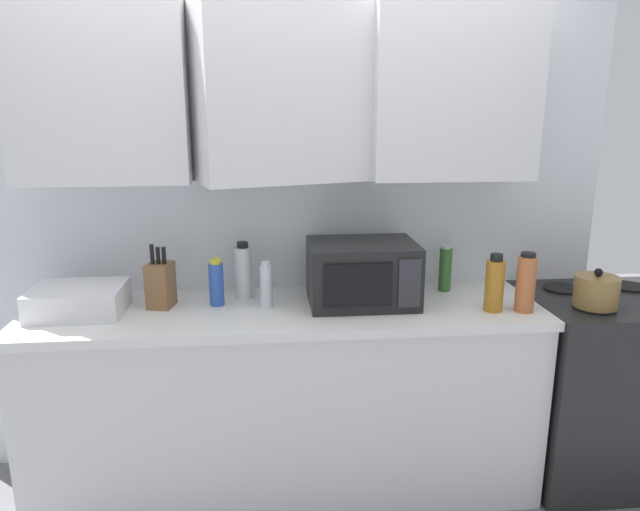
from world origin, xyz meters
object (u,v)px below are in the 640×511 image
object	(u,v)px
microwave	(362,273)
bottle_amber_vinegar	(495,284)
stove_range	(601,385)
bottle_green_oil	(445,269)
kettle	(596,291)
bottle_white_jar	(243,271)
bottle_clear_tall	(266,285)
knife_block	(160,284)
dish_rack	(79,300)
bottle_spice_jar	(526,283)
bottle_blue_cleaner	(216,283)

from	to	relation	value
microwave	bottle_amber_vinegar	size ratio (longest dim) A/B	1.88
stove_range	bottle_green_oil	size ratio (longest dim) A/B	4.05
stove_range	kettle	world-z (taller)	kettle
bottle_white_jar	bottle_clear_tall	world-z (taller)	bottle_white_jar
microwave	bottle_white_jar	world-z (taller)	microwave
bottle_white_jar	knife_block	bearing A→B (deg)	-163.91
bottle_amber_vinegar	bottle_clear_tall	xyz separation A→B (m)	(-0.99, 0.15, -0.02)
dish_rack	bottle_clear_tall	world-z (taller)	bottle_clear_tall
stove_range	bottle_spice_jar	world-z (taller)	bottle_spice_jar
microwave	dish_rack	bearing A→B (deg)	-178.70
kettle	bottle_green_oil	size ratio (longest dim) A/B	0.84
dish_rack	bottle_green_oil	size ratio (longest dim) A/B	1.69
bottle_blue_cleaner	bottle_clear_tall	xyz separation A→B (m)	(0.22, -0.05, -0.00)
bottle_blue_cleaner	bottle_clear_tall	distance (m)	0.23
bottle_spice_jar	bottle_amber_vinegar	world-z (taller)	bottle_spice_jar
stove_range	bottle_blue_cleaner	distance (m)	1.92
microwave	bottle_green_oil	distance (m)	0.45
bottle_white_jar	bottle_amber_vinegar	bearing A→B (deg)	-15.31
bottle_spice_jar	bottle_blue_cleaner	distance (m)	1.36
kettle	bottle_green_oil	distance (m)	0.67
bottle_clear_tall	bottle_white_jar	bearing A→B (deg)	124.71
kettle	bottle_spice_jar	world-z (taller)	bottle_spice_jar
kettle	dish_rack	size ratio (longest dim) A/B	0.50
bottle_clear_tall	bottle_blue_cleaner	bearing A→B (deg)	168.24
bottle_white_jar	dish_rack	bearing A→B (deg)	-167.03
stove_range	dish_rack	world-z (taller)	dish_rack
bottle_clear_tall	dish_rack	bearing A→B (deg)	-179.26
stove_range	bottle_amber_vinegar	xyz separation A→B (m)	(-0.63, -0.12, 0.57)
kettle	bottle_white_jar	bearing A→B (deg)	168.26
stove_range	dish_rack	distance (m)	2.47
knife_block	stove_range	bearing A→B (deg)	-2.11
bottle_amber_vinegar	bottle_white_jar	bearing A→B (deg)	164.69
bottle_green_oil	bottle_amber_vinegar	bearing A→B (deg)	-68.04
bottle_spice_jar	stove_range	bearing A→B (deg)	15.44
bottle_green_oil	bottle_white_jar	xyz separation A→B (m)	(-0.97, -0.01, 0.02)
stove_range	bottle_white_jar	bearing A→B (deg)	173.97
bottle_spice_jar	bottle_clear_tall	distance (m)	1.13
dish_rack	knife_block	bearing A→B (deg)	9.54
kettle	knife_block	world-z (taller)	knife_block
dish_rack	bottle_white_jar	distance (m)	0.72
bottle_clear_tall	stove_range	bearing A→B (deg)	-1.08
knife_block	bottle_white_jar	bearing A→B (deg)	16.09
dish_rack	bottle_spice_jar	world-z (taller)	bottle_spice_jar
bottle_white_jar	bottle_clear_tall	bearing A→B (deg)	-55.29
kettle	bottle_green_oil	bearing A→B (deg)	150.48
microwave	bottle_amber_vinegar	world-z (taller)	microwave
knife_block	bottle_blue_cleaner	xyz separation A→B (m)	(0.24, -0.00, -0.00)
bottle_spice_jar	bottle_blue_cleaner	world-z (taller)	bottle_spice_jar
bottle_spice_jar	bottle_white_jar	xyz separation A→B (m)	(-1.22, 0.32, -0.00)
bottle_white_jar	bottle_blue_cleaner	bearing A→B (deg)	-138.35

